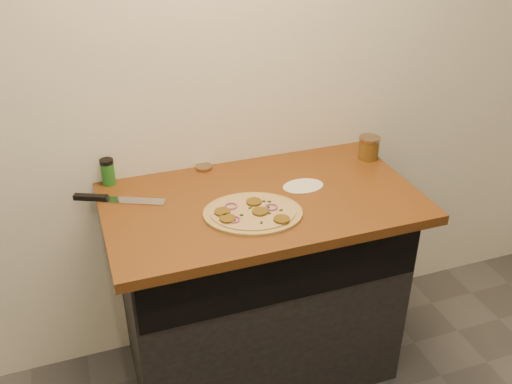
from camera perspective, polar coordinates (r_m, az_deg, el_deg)
name	(u,v)px	position (r m, az deg, el deg)	size (l,w,h in m)	color
cabinet	(259,289)	(2.47, 0.26, -9.63)	(1.10, 0.60, 0.86)	black
countertop	(261,202)	(2.19, 0.55, -0.97)	(1.20, 0.70, 0.04)	brown
pizza	(252,213)	(2.07, -0.35, -2.09)	(0.44, 0.44, 0.02)	tan
chefs_knife	(111,199)	(2.23, -14.31, -0.69)	(0.33, 0.18, 0.02)	#B7BAC1
mason_jar_lid	(204,167)	(2.39, -5.25, 2.46)	(0.07, 0.07, 0.02)	#957856
salsa_jar	(369,148)	(2.50, 11.21, 4.38)	(0.09, 0.09, 0.10)	maroon
spice_shaker	(108,172)	(2.32, -14.61, 1.97)	(0.05, 0.05, 0.11)	#216820
flour_spill	(303,186)	(2.26, 4.74, 0.62)	(0.17, 0.17, 0.00)	silver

